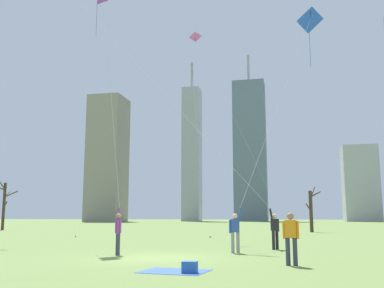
# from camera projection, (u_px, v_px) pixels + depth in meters

# --- Properties ---
(ground_plane) EXTENTS (400.00, 400.00, 0.00)m
(ground_plane) POSITION_uv_depth(u_px,v_px,m) (157.00, 258.00, 16.09)
(ground_plane) COLOR olive
(kite_flyer_far_back_purple) EXTENTS (4.39, 7.52, 15.60)m
(kite_flyer_far_back_purple) POSITION_uv_depth(u_px,v_px,m) (113.00, 147.00, 19.83)
(kite_flyer_far_back_purple) COLOR #33384C
(kite_flyer_far_back_purple) RESTS_ON ground
(kite_flyer_midfield_right_blue) EXTENTS (4.38, 1.78, 11.24)m
(kite_flyer_midfield_right_blue) POSITION_uv_depth(u_px,v_px,m) (251.00, 187.00, 18.69)
(kite_flyer_midfield_right_blue) COLOR gray
(kite_flyer_midfield_right_blue) RESTS_ON ground
(kite_flyer_foreground_left_orange) EXTENTS (11.90, 5.91, 14.80)m
(kite_flyer_foreground_left_orange) POSITION_uv_depth(u_px,v_px,m) (222.00, 168.00, 20.01)
(kite_flyer_foreground_left_orange) COLOR black
(kite_flyer_foreground_left_orange) RESTS_ON ground
(bystander_strolling_midfield) EXTENTS (0.51, 0.24, 1.62)m
(bystander_strolling_midfield) POSITION_uv_depth(u_px,v_px,m) (291.00, 236.00, 13.63)
(bystander_strolling_midfield) COLOR #33384C
(bystander_strolling_midfield) RESTS_ON ground
(distant_kite_high_overhead_pink) EXTENTS (7.09, 1.74, 15.29)m
(distant_kite_high_overhead_pink) POSITION_uv_depth(u_px,v_px,m) (203.00, 53.00, 32.61)
(distant_kite_high_overhead_pink) COLOR pink
(distant_kite_high_overhead_pink) RESTS_ON ground
(picnic_spot) EXTENTS (1.96, 1.61, 0.31)m
(picnic_spot) POSITION_uv_depth(u_px,v_px,m) (183.00, 269.00, 11.89)
(picnic_spot) COLOR #3359B2
(picnic_spot) RESTS_ON ground
(bare_tree_leftmost) EXTENTS (2.56, 2.43, 5.67)m
(bare_tree_leftmost) POSITION_uv_depth(u_px,v_px,m) (4.00, 204.00, 49.41)
(bare_tree_leftmost) COLOR #423326
(bare_tree_leftmost) RESTS_ON ground
(bare_tree_rightmost) EXTENTS (1.66, 2.22, 4.44)m
(bare_tree_rightmost) POSITION_uv_depth(u_px,v_px,m) (311.00, 208.00, 42.47)
(bare_tree_rightmost) COLOR #423326
(bare_tree_rightmost) RESTS_ON ground
(skyline_mid_tower_left) EXTENTS (9.81, 8.73, 22.14)m
(skyline_mid_tower_left) POSITION_uv_depth(u_px,v_px,m) (360.00, 183.00, 129.00)
(skyline_mid_tower_left) COLOR #B2B2B7
(skyline_mid_tower_left) RESTS_ON ground
(skyline_tall_tower) EXTENTS (10.05, 8.07, 53.92)m
(skyline_tall_tower) POSITION_uv_depth(u_px,v_px,m) (250.00, 150.00, 139.04)
(skyline_tall_tower) COLOR slate
(skyline_tall_tower) RESTS_ON ground
(skyline_wide_slab) EXTENTS (5.48, 6.11, 51.58)m
(skyline_wide_slab) POSITION_uv_depth(u_px,v_px,m) (192.00, 153.00, 139.63)
(skyline_wide_slab) COLOR #9EA3AD
(skyline_wide_slab) RESTS_ON ground
(skyline_squat_block) EXTENTS (9.74, 10.55, 36.93)m
(skyline_squat_block) POSITION_uv_depth(u_px,v_px,m) (108.00, 158.00, 129.78)
(skyline_squat_block) COLOR gray
(skyline_squat_block) RESTS_ON ground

